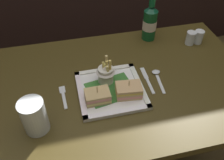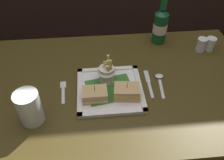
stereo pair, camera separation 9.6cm
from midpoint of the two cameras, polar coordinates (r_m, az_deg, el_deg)
The scene contains 12 objects.
dining_table at distance 1.12m, azimuth 2.89°, elevation -6.55°, with size 1.21×0.72×0.74m.
square_plate at distance 0.97m, azimuth 2.36°, elevation -2.47°, with size 0.26×0.26×0.02m.
sandwich_half_left at distance 0.92m, azimuth -1.04°, elevation -3.57°, with size 0.09×0.07×0.07m.
sandwich_half_right at distance 0.93m, azimuth 6.45°, elevation -2.92°, with size 0.10×0.08×0.07m.
fries_cup at distance 0.97m, azimuth 1.58°, elevation 1.83°, with size 0.08×0.08×0.12m.
beer_bottle at distance 1.22m, azimuth 13.58°, elevation 12.33°, with size 0.07×0.07×0.24m.
water_glass at distance 0.87m, azimuth -15.78°, elevation -6.78°, with size 0.08×0.08×0.13m.
fork at distance 0.98m, azimuth -8.70°, elevation -2.62°, with size 0.03×0.12×0.00m.
knife at distance 1.03m, azimuth 11.27°, elevation -0.65°, with size 0.02×0.16×0.00m.
spoon at distance 1.04m, azimuth 13.78°, elevation -0.04°, with size 0.03×0.14×0.01m.
salt_shaker at distance 1.25m, azimuth 22.35°, elevation 7.45°, with size 0.05×0.05×0.07m.
pepper_shaker at distance 1.27m, azimuth 24.10°, elevation 7.46°, with size 0.05×0.05×0.07m.
Camera 2 is at (-0.07, -0.72, 1.45)m, focal length 38.88 mm.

